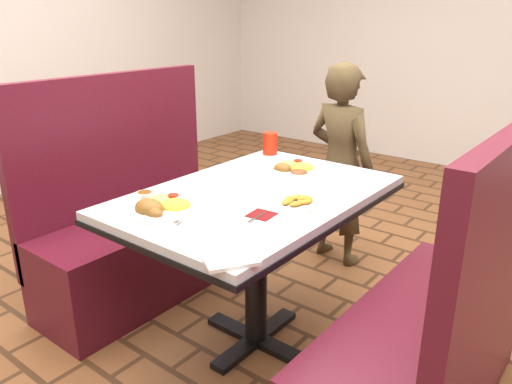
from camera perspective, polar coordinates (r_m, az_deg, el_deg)
dining_table at (r=2.14m, az=-0.00°, el=-2.43°), size 0.81×1.21×0.75m
booth_bench_left at (r=2.79m, az=-13.02°, el=-4.74°), size 0.47×1.20×1.17m
booth_bench_right at (r=1.97m, az=19.41°, el=-16.60°), size 0.47×1.20×1.17m
diner_person at (r=3.03m, az=9.64°, el=3.02°), size 0.48×0.35×1.21m
near_dinner_plate at (r=1.93m, az=-10.79°, el=-1.27°), size 0.28×0.28×0.09m
far_dinner_plate at (r=2.38m, az=4.39°, el=2.93°), size 0.27×0.27×0.07m
plantain_plate at (r=1.96m, az=4.76°, el=-1.17°), size 0.19×0.19×0.03m
maroon_napkin at (r=1.86m, az=0.64°, el=-2.61°), size 0.10×0.10×0.00m
spoon_utensil at (r=1.83m, az=0.11°, el=-2.91°), size 0.02×0.12×0.00m
red_tumbler at (r=2.67m, az=1.62°, el=5.57°), size 0.08×0.08×0.12m
paper_napkin at (r=1.57m, az=-3.47°, el=-6.93°), size 0.27×0.25×0.01m
knife_utensil at (r=1.86m, az=-7.92°, el=-2.59°), size 0.07×0.18×0.00m
fork_utensil at (r=1.91m, az=-10.42°, el=-2.04°), size 0.07×0.15×0.00m
lettuce_shreds at (r=2.13m, az=1.85°, el=0.23°), size 0.28×0.32×0.00m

